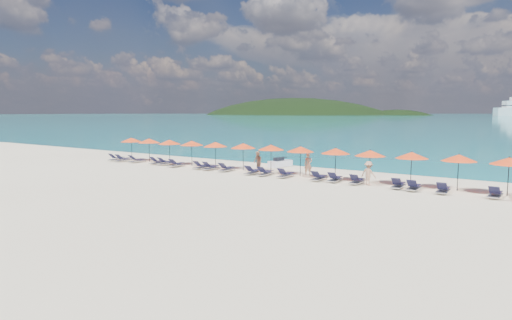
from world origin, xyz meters
The scene contains 39 objects.
ground centered at (0.00, 0.00, 0.00)m, with size 1400.00×1400.00×0.00m, color beige.
headland_main centered at (-300.00, 540.00, -38.00)m, with size 374.00×242.00×126.50m.
headland_small centered at (-150.00, 560.00, -35.00)m, with size 162.00×126.00×85.50m.
jetski centered at (-1.23, 8.56, 0.34)m, with size 1.32×2.43×0.82m.
beachgoer_a centered at (3.07, 5.52, 0.83)m, with size 0.60×0.40×1.66m, color tan.
beachgoer_b centered at (-1.23, 5.07, 0.81)m, with size 0.79×0.46×1.63m, color tan.
beachgoer_c centered at (8.40, 3.74, 0.79)m, with size 1.02×0.47×1.58m, color tan.
umbrella_0 centered at (-16.23, 4.81, 2.02)m, with size 2.10×2.10×2.28m.
umbrella_1 centered at (-13.71, 4.85, 2.02)m, with size 2.10×2.10×2.28m.
umbrella_2 centered at (-10.83, 4.72, 2.02)m, with size 2.10×2.10×2.28m.
umbrella_3 centered at (-8.19, 4.85, 2.02)m, with size 2.10×2.10×2.28m.
umbrella_4 centered at (-5.46, 4.85, 2.02)m, with size 2.10×2.10×2.28m.
umbrella_5 centered at (-2.60, 4.95, 2.02)m, with size 2.10×2.10×2.28m.
umbrella_6 centered at (0.10, 4.94, 2.02)m, with size 2.10×2.10×2.28m.
umbrella_7 centered at (2.80, 4.78, 2.02)m, with size 2.10×2.10×2.28m.
umbrella_8 centered at (5.54, 4.93, 2.02)m, with size 2.10×2.10×2.28m.
umbrella_9 centered at (8.12, 4.73, 2.02)m, with size 2.10×2.10×2.28m.
umbrella_10 centered at (10.79, 4.90, 2.02)m, with size 2.10×2.10×2.28m.
umbrella_11 centered at (13.57, 4.89, 2.02)m, with size 2.10×2.10×2.28m.
umbrella_12 centered at (16.22, 4.67, 2.02)m, with size 2.10×2.10×2.28m.
lounger_0 centered at (-16.92, 3.50, 0.24)m, with size 0.66×1.71×0.66m.
lounger_1 centered at (-15.79, 3.40, 0.24)m, with size 0.72×1.74×0.66m.
lounger_2 centered at (-14.10, 3.63, 0.24)m, with size 0.76×1.75×0.66m.
lounger_3 centered at (-11.42, 3.77, 0.24)m, with size 0.62×1.70×0.66m.
lounger_4 centered at (-10.36, 3.76, 0.24)m, with size 0.67×1.72×0.66m.
lounger_5 centered at (-8.70, 3.45, 0.24)m, with size 0.75×1.74×0.66m.
lounger_6 centered at (-5.96, 3.60, 0.24)m, with size 0.62×1.70×0.66m.
lounger_7 centered at (-4.91, 3.57, 0.24)m, with size 0.62×1.70×0.66m.
lounger_8 centered at (-3.34, 3.67, 0.24)m, with size 0.71×1.73×0.66m.
lounger_9 centered at (-0.62, 3.44, 0.24)m, with size 0.70×1.73×0.66m.
lounger_10 centered at (0.53, 3.45, 0.24)m, with size 0.69×1.72×0.66m.
lounger_11 centered at (2.25, 3.53, 0.24)m, with size 0.65×1.71×0.66m.
lounger_12 centered at (4.89, 3.61, 0.24)m, with size 0.65×1.71×0.66m.
lounger_13 centered at (6.05, 3.73, 0.24)m, with size 0.76×1.74×0.66m.
lounger_14 centered at (7.63, 3.69, 0.24)m, with size 0.71×1.73×0.66m.
lounger_15 centered at (10.36, 3.66, 0.24)m, with size 0.71×1.73×0.66m.
lounger_16 centered at (11.35, 3.46, 0.24)m, with size 0.67×1.72×0.66m.
lounger_17 centered at (13.03, 3.48, 0.24)m, with size 0.67×1.72×0.66m.
lounger_18 centered at (15.71, 3.69, 0.24)m, with size 0.68×1.72×0.66m.
Camera 1 is at (17.86, -23.25, 4.80)m, focal length 30.00 mm.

